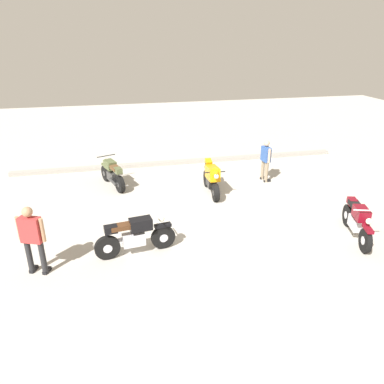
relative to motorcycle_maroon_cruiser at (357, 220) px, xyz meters
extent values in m
plane|color=#B7B2A8|center=(-3.52, 2.62, -0.52)|extent=(40.00, 40.00, 0.00)
cube|color=#9C978F|center=(-3.52, 7.22, -0.45)|extent=(14.00, 0.30, 0.15)
cylinder|color=black|center=(-0.22, -0.70, -0.20)|extent=(0.30, 0.65, 0.64)
cylinder|color=black|center=(0.20, 0.68, -0.20)|extent=(0.30, 0.65, 0.64)
cylinder|color=silver|center=(-0.22, -0.70, -0.20)|extent=(0.20, 0.26, 0.22)
cylinder|color=silver|center=(0.20, 0.68, -0.20)|extent=(0.20, 0.26, 0.22)
cube|color=silver|center=(0.01, 0.04, -0.10)|extent=(0.43, 0.62, 0.32)
cube|color=maroon|center=(-0.05, -0.15, 0.30)|extent=(0.47, 0.63, 0.30)
cube|color=maroon|center=(-0.22, -0.70, 0.15)|extent=(0.28, 0.47, 0.08)
cube|color=black|center=(0.08, 0.28, 0.32)|extent=(0.42, 0.65, 0.12)
cube|color=maroon|center=(0.17, 0.56, 0.30)|extent=(0.30, 0.37, 0.18)
cylinder|color=silver|center=(0.29, 0.37, -0.15)|extent=(0.27, 0.56, 0.16)
cylinder|color=silver|center=(-0.15, -0.47, 0.55)|extent=(0.68, 0.24, 0.04)
sphere|color=silver|center=(-0.21, -0.68, 0.35)|extent=(0.16, 0.16, 0.16)
cylinder|color=black|center=(-3.13, 3.16, -0.22)|extent=(0.19, 0.61, 0.60)
cylinder|color=black|center=(-3.05, 4.51, -0.22)|extent=(0.26, 0.61, 0.60)
cylinder|color=black|center=(-3.13, 3.16, -0.22)|extent=(0.19, 0.22, 0.21)
cylinder|color=black|center=(-3.05, 4.51, -0.22)|extent=(0.19, 0.22, 0.21)
cube|color=black|center=(-3.09, 3.88, -0.12)|extent=(0.31, 0.58, 0.32)
cube|color=orange|center=(-3.10, 3.73, 0.28)|extent=(0.42, 1.01, 0.57)
cone|color=orange|center=(-3.13, 3.21, 0.43)|extent=(0.36, 0.37, 0.39)
cube|color=black|center=(-3.07, 4.13, 0.35)|extent=(0.29, 0.61, 0.12)
cube|color=orange|center=(-3.06, 4.43, 0.43)|extent=(0.24, 0.36, 0.23)
cylinder|color=black|center=(-3.14, 4.39, 0.25)|extent=(0.11, 0.40, 0.17)
cylinder|color=black|center=(-2.98, 4.38, 0.25)|extent=(0.11, 0.40, 0.17)
cylinder|color=black|center=(-3.12, 3.35, 0.45)|extent=(0.70, 0.08, 0.04)
sphere|color=silver|center=(-3.13, 3.13, 0.38)|extent=(0.16, 0.16, 0.16)
cylinder|color=black|center=(-5.29, 0.60, -0.20)|extent=(0.65, 0.21, 0.64)
cylinder|color=black|center=(-6.72, 0.39, -0.20)|extent=(0.65, 0.21, 0.64)
cylinder|color=silver|center=(-5.29, 0.60, -0.20)|extent=(0.24, 0.17, 0.22)
cylinder|color=silver|center=(-6.72, 0.39, -0.20)|extent=(0.24, 0.17, 0.22)
cube|color=silver|center=(-6.06, 0.49, -0.10)|extent=(0.59, 0.36, 0.32)
cube|color=black|center=(-5.86, 0.52, 0.30)|extent=(0.60, 0.40, 0.30)
cube|color=black|center=(-5.29, 0.60, 0.15)|extent=(0.46, 0.22, 0.08)
cube|color=#4C2D19|center=(-6.30, 0.45, 0.32)|extent=(0.63, 0.34, 0.12)
cube|color=black|center=(-6.60, 0.41, 0.30)|extent=(0.35, 0.26, 0.18)
cylinder|color=silver|center=(-6.48, 0.60, -0.15)|extent=(0.57, 0.19, 0.16)
cylinder|color=silver|center=(-5.53, 0.56, 0.55)|extent=(0.14, 0.70, 0.04)
sphere|color=silver|center=(-5.31, 0.60, 0.35)|extent=(0.16, 0.16, 0.16)
cylinder|color=black|center=(-6.73, 5.88, -0.22)|extent=(0.36, 0.62, 0.60)
cylinder|color=black|center=(-6.25, 4.62, -0.22)|extent=(0.36, 0.62, 0.60)
cylinder|color=#333333|center=(-6.73, 5.88, -0.22)|extent=(0.24, 0.26, 0.21)
cylinder|color=#333333|center=(-6.25, 4.62, -0.22)|extent=(0.24, 0.26, 0.21)
cube|color=#333333|center=(-6.47, 5.20, -0.12)|extent=(0.46, 0.62, 0.32)
cube|color=#515B38|center=(-6.55, 5.39, 0.28)|extent=(0.50, 0.64, 0.30)
cube|color=#515B38|center=(-6.73, 5.88, 0.11)|extent=(0.31, 0.47, 0.08)
cube|color=brown|center=(-6.39, 4.97, 0.30)|extent=(0.46, 0.65, 0.12)
cube|color=#515B38|center=(-6.28, 4.69, 0.28)|extent=(0.32, 0.38, 0.18)
cylinder|color=#333333|center=(-6.49, 4.77, -0.17)|extent=(0.30, 0.56, 0.16)
cylinder|color=#333333|center=(-6.66, 5.70, 0.53)|extent=(0.67, 0.28, 0.04)
sphere|color=silver|center=(-6.74, 5.90, 0.33)|extent=(0.16, 0.16, 0.16)
cylinder|color=gray|center=(-0.78, 4.41, -0.13)|extent=(0.14, 0.14, 0.79)
cube|color=black|center=(-0.72, 4.42, -0.48)|extent=(0.27, 0.12, 0.08)
cylinder|color=gray|center=(-0.80, 4.73, -0.13)|extent=(0.14, 0.14, 0.79)
cube|color=black|center=(-0.74, 4.73, -0.48)|extent=(0.27, 0.12, 0.08)
cube|color=#3359A5|center=(-0.79, 4.57, 0.54)|extent=(0.25, 0.46, 0.56)
cylinder|color=#D8AD8C|center=(-0.77, 4.30, 0.56)|extent=(0.10, 0.10, 0.52)
cylinder|color=#D8AD8C|center=(-0.81, 4.84, 0.56)|extent=(0.10, 0.10, 0.52)
sphere|color=#D8AD8C|center=(-0.79, 4.57, 0.96)|extent=(0.21, 0.21, 0.21)
cylinder|color=#262628|center=(-8.18, 0.07, -0.09)|extent=(0.17, 0.17, 0.86)
cube|color=black|center=(-8.16, 0.13, -0.48)|extent=(0.19, 0.28, 0.08)
cylinder|color=#262628|center=(-8.50, 0.20, -0.09)|extent=(0.17, 0.17, 0.86)
cube|color=black|center=(-8.48, 0.25, -0.48)|extent=(0.19, 0.28, 0.08)
cube|color=#B23333|center=(-8.34, 0.14, 0.64)|extent=(0.53, 0.38, 0.61)
cylinder|color=tan|center=(-8.08, 0.03, 0.66)|extent=(0.12, 0.12, 0.57)
cylinder|color=tan|center=(-8.61, 0.24, 0.66)|extent=(0.12, 0.12, 0.57)
sphere|color=tan|center=(-8.34, 0.14, 1.10)|extent=(0.23, 0.23, 0.23)
camera|label=1|loc=(-6.35, -7.71, 4.71)|focal=34.29mm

